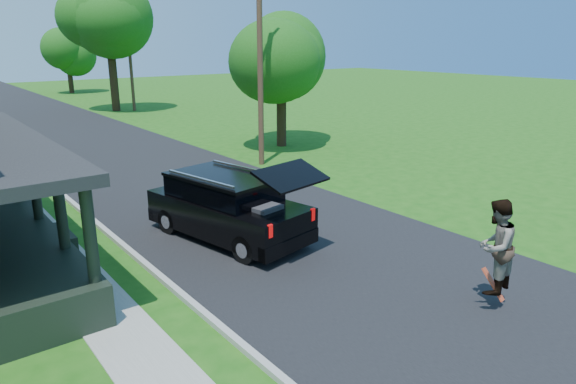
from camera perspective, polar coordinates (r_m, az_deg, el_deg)
ground at (r=12.79m, az=7.75°, el=-8.57°), size 140.00×140.00×0.00m
street at (r=29.78m, az=-20.62°, el=4.99°), size 8.00×120.00×0.02m
curb at (r=28.91m, az=-28.27°, el=3.76°), size 0.15×120.00×0.12m
black_suv at (r=14.40m, az=-6.67°, el=-1.64°), size 2.91×5.51×2.44m
skateboarder at (r=11.22m, az=22.08°, el=-5.63°), size 1.08×0.91×1.98m
skateboard at (r=11.80m, az=21.81°, el=-9.58°), size 0.23×0.57×0.63m
tree_right_near at (r=27.00m, az=-0.86°, el=14.61°), size 5.18×5.23×6.98m
tree_right_mid at (r=43.53m, az=-19.43°, el=17.55°), size 6.86×6.86×10.32m
tree_right_far at (r=60.45m, az=-23.42°, el=14.52°), size 5.60×5.33×7.30m
utility_pole_near at (r=22.72m, az=-3.13°, el=15.21°), size 1.49×0.57×9.52m
utility_pole_far at (r=43.17m, az=-17.15°, el=14.22°), size 1.52×0.40×8.18m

